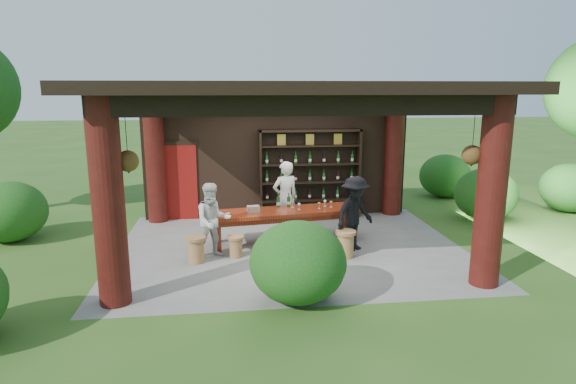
{
  "coord_description": "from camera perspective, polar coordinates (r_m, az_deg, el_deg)",
  "views": [
    {
      "loc": [
        -1.27,
        -9.92,
        3.4
      ],
      "look_at": [
        0.0,
        0.4,
        1.15
      ],
      "focal_mm": 30.0,
      "sensor_mm": 36.0,
      "label": 1
    }
  ],
  "objects": [
    {
      "name": "guest_woman",
      "position": [
        9.86,
        -8.9,
        -3.37
      ],
      "size": [
        0.89,
        0.77,
        1.55
      ],
      "primitive_type": "imported",
      "rotation": [
        0.0,
        0.0,
        0.28
      ],
      "color": "beige",
      "rests_on": "ground"
    },
    {
      "name": "guest_man",
      "position": [
        10.28,
        7.9,
        -2.56
      ],
      "size": [
        1.19,
        1.07,
        1.6
      ],
      "primitive_type": "imported",
      "rotation": [
        0.0,
        0.0,
        0.59
      ],
      "color": "black",
      "rests_on": "ground"
    },
    {
      "name": "stool_near_right",
      "position": [
        9.95,
        6.83,
        -6.05
      ],
      "size": [
        0.42,
        0.42,
        0.56
      ],
      "rotation": [
        0.0,
        0.0,
        0.28
      ],
      "color": "olive",
      "rests_on": "ground"
    },
    {
      "name": "stool_near_left",
      "position": [
        9.97,
        -6.19,
        -6.37
      ],
      "size": [
        0.33,
        0.33,
        0.44
      ],
      "rotation": [
        0.0,
        0.0,
        -0.23
      ],
      "color": "olive",
      "rests_on": "ground"
    },
    {
      "name": "table_glasses",
      "position": [
        10.88,
        3.03,
        -1.49
      ],
      "size": [
        0.94,
        0.3,
        0.15
      ],
      "color": "silver",
      "rests_on": "tasting_table"
    },
    {
      "name": "napkin_basket",
      "position": [
        10.51,
        -4.12,
        -2.03
      ],
      "size": [
        0.28,
        0.21,
        0.14
      ],
      "primitive_type": "cube",
      "rotation": [
        0.0,
        0.0,
        0.13
      ],
      "color": "#BF6672",
      "rests_on": "tasting_table"
    },
    {
      "name": "trees",
      "position": [
        11.95,
        17.07,
        11.53
      ],
      "size": [
        20.92,
        9.09,
        4.8
      ],
      "color": "#3F2819",
      "rests_on": "ground"
    },
    {
      "name": "pavilion",
      "position": [
        10.5,
        -0.09,
        5.27
      ],
      "size": [
        7.5,
        6.0,
        3.6
      ],
      "color": "slate",
      "rests_on": "ground"
    },
    {
      "name": "host",
      "position": [
        11.31,
        -0.33,
        -0.71
      ],
      "size": [
        0.74,
        0.61,
        1.74
      ],
      "primitive_type": "imported",
      "rotation": [
        0.0,
        0.0,
        3.5
      ],
      "color": "white",
      "rests_on": "ground"
    },
    {
      "name": "wine_shelf",
      "position": [
        12.74,
        2.61,
        2.17
      ],
      "size": [
        2.68,
        0.41,
        2.36
      ],
      "color": "black",
      "rests_on": "ground"
    },
    {
      "name": "stool_far_left",
      "position": [
        9.76,
        -10.84,
        -6.63
      ],
      "size": [
        0.4,
        0.4,
        0.53
      ],
      "rotation": [
        0.0,
        0.0,
        -0.37
      ],
      "color": "olive",
      "rests_on": "ground"
    },
    {
      "name": "ground",
      "position": [
        10.56,
        0.27,
        -6.57
      ],
      "size": [
        90.0,
        90.0,
        0.0
      ],
      "primitive_type": "plane",
      "color": "#2D5119",
      "rests_on": "ground"
    },
    {
      "name": "table_bottles",
      "position": [
        10.95,
        -0.74,
        -0.95
      ],
      "size": [
        0.32,
        0.13,
        0.31
      ],
      "color": "#194C1E",
      "rests_on": "tasting_table"
    },
    {
      "name": "tasting_table",
      "position": [
        10.72,
        -0.4,
        -2.74
      ],
      "size": [
        3.37,
        1.27,
        0.75
      ],
      "rotation": [
        0.0,
        0.0,
        0.13
      ],
      "color": "#621F0E",
      "rests_on": "ground"
    },
    {
      "name": "shrubs",
      "position": [
        11.01,
        10.21,
        -2.88
      ],
      "size": [
        15.97,
        9.5,
        1.36
      ],
      "color": "#194C14",
      "rests_on": "ground"
    }
  ]
}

